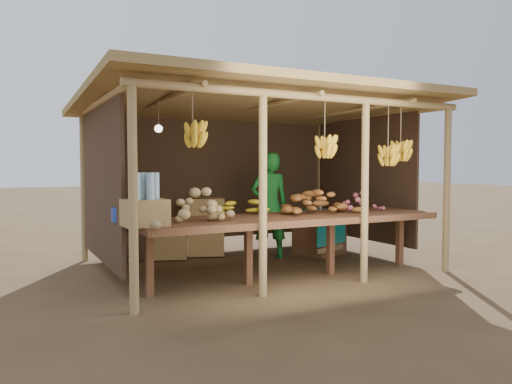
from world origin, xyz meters
name	(u,v)px	position (x,y,z in m)	size (l,w,h in m)	color
ground	(256,266)	(0.00, 0.00, 0.00)	(60.00, 60.00, 0.00)	brown
stall_structure	(260,131)	(-0.02, -0.15, 1.90)	(4.70, 3.50, 2.43)	#A78756
counter	(291,220)	(0.00, -0.95, 0.74)	(3.90, 1.05, 0.80)	brown
potato_heap	(197,207)	(-1.36, -1.25, 0.99)	(1.07, 0.64, 0.37)	#957A4D
sweet_potato_heap	(316,200)	(0.44, -0.84, 0.98)	(1.06, 0.64, 0.36)	#9D5E28
onion_heap	(358,198)	(1.12, -0.86, 0.98)	(0.73, 0.44, 0.35)	#B05565
banana_pile	(246,201)	(-0.45, -0.61, 0.97)	(0.59, 0.35, 0.35)	gold
tomato_basin	(132,212)	(-1.90, -0.64, 0.90)	(0.46, 0.46, 0.24)	navy
bottle_box	(145,206)	(-1.90, -1.17, 1.01)	(0.45, 0.36, 0.55)	#9A7745
vendor	(269,206)	(0.45, 0.42, 0.81)	(0.59, 0.39, 1.62)	#186C26
tarp_crate	(320,231)	(1.35, 0.37, 0.38)	(0.95, 0.89, 0.92)	brown
carton_stack	(194,232)	(-0.54, 1.06, 0.39)	(1.30, 0.62, 0.89)	#9A7745
burlap_sacks	(130,243)	(-1.50, 1.20, 0.27)	(0.88, 0.46, 0.62)	#432D1F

